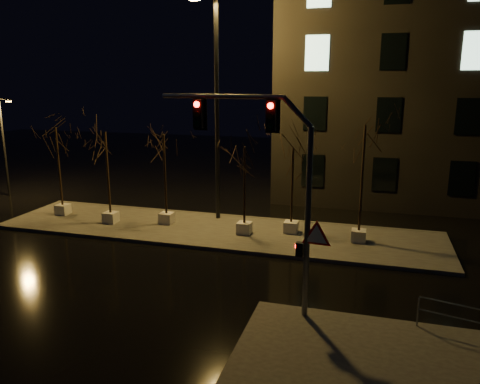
% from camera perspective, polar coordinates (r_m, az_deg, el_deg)
% --- Properties ---
extents(ground, '(90.00, 90.00, 0.00)m').
position_cam_1_polar(ground, '(18.21, -9.37, -10.51)').
color(ground, black).
rests_on(ground, ground).
extents(median, '(22.00, 5.00, 0.15)m').
position_cam_1_polar(median, '(23.36, -3.08, -4.67)').
color(median, '#403D39').
rests_on(median, ground).
extents(sidewalk_corner, '(7.00, 5.00, 0.15)m').
position_cam_1_polar(sidewalk_corner, '(13.56, 15.05, -19.45)').
color(sidewalk_corner, '#403D39').
rests_on(sidewalk_corner, ground).
extents(tree_0, '(1.80, 1.80, 4.90)m').
position_cam_1_polar(tree_0, '(26.85, -21.39, 5.12)').
color(tree_0, silver).
rests_on(tree_0, median).
extents(tree_1, '(1.80, 1.80, 4.83)m').
position_cam_1_polar(tree_1, '(24.45, -15.97, 4.65)').
color(tree_1, silver).
rests_on(tree_1, median).
extents(tree_2, '(1.80, 1.80, 4.71)m').
position_cam_1_polar(tree_2, '(23.70, -9.22, 4.52)').
color(tree_2, silver).
rests_on(tree_2, median).
extents(tree_3, '(1.80, 1.80, 4.33)m').
position_cam_1_polar(tree_3, '(21.81, 0.55, 3.15)').
color(tree_3, silver).
rests_on(tree_3, median).
extents(tree_4, '(1.80, 1.80, 4.21)m').
position_cam_1_polar(tree_4, '(22.11, 6.43, 2.98)').
color(tree_4, silver).
rests_on(tree_4, median).
extents(tree_5, '(1.80, 1.80, 5.45)m').
position_cam_1_polar(tree_5, '(21.24, 14.85, 4.75)').
color(tree_5, silver).
rests_on(tree_5, median).
extents(traffic_signal_mast, '(5.55, 0.55, 6.79)m').
position_cam_1_polar(traffic_signal_mast, '(14.10, 4.05, 2.25)').
color(traffic_signal_mast, '#5B5D63').
rests_on(traffic_signal_mast, sidewalk_corner).
extents(streetlight_main, '(2.83, 0.56, 11.29)m').
position_cam_1_polar(streetlight_main, '(24.10, -2.85, 11.84)').
color(streetlight_main, black).
rests_on(streetlight_main, median).
extents(streetlight_far, '(1.22, 0.43, 6.25)m').
position_cam_1_polar(streetlight_far, '(33.54, -26.78, 5.35)').
color(streetlight_far, black).
rests_on(streetlight_far, ground).
extents(guard_rail_a, '(2.19, 0.58, 0.97)m').
position_cam_1_polar(guard_rail_a, '(15.20, 25.14, -13.47)').
color(guard_rail_a, '#5B5D63').
rests_on(guard_rail_a, sidewalk_corner).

